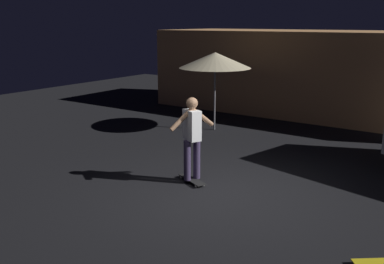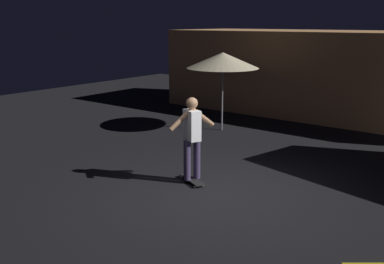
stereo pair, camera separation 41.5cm
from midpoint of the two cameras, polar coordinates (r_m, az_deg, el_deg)
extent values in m
plane|color=black|center=(8.38, 4.67, -8.06)|extent=(28.00, 28.00, 0.00)
cube|color=tan|center=(16.06, 18.20, 7.25)|extent=(11.43, 3.80, 2.85)
cylinder|color=slate|center=(13.00, 4.86, 4.98)|extent=(0.05, 0.05, 2.20)
cone|color=beige|center=(12.88, 4.95, 9.26)|extent=(2.10, 2.10, 0.45)
cube|color=black|center=(8.93, 1.34, -6.17)|extent=(0.79, 0.51, 0.02)
sphere|color=silver|center=(8.74, 2.77, -6.90)|extent=(0.05, 0.05, 0.05)
sphere|color=silver|center=(8.66, 1.79, -7.09)|extent=(0.05, 0.05, 0.05)
sphere|color=silver|center=(9.23, 0.91, -5.72)|extent=(0.05, 0.05, 0.05)
sphere|color=silver|center=(9.16, -0.03, -5.88)|extent=(0.05, 0.05, 0.05)
cylinder|color=#382D4C|center=(8.85, 1.98, -3.51)|extent=(0.14, 0.14, 0.82)
cylinder|color=#382D4C|center=(8.74, 0.72, -3.71)|extent=(0.14, 0.14, 0.82)
cube|color=white|center=(8.60, 1.38, 0.90)|extent=(0.44, 0.36, 0.60)
sphere|color=#936B4C|center=(8.52, 1.40, 3.75)|extent=(0.23, 0.23, 0.23)
cylinder|color=#936B4C|center=(8.68, 2.66, 2.01)|extent=(0.31, 0.53, 0.46)
cylinder|color=#936B4C|center=(8.47, 0.08, 1.73)|extent=(0.31, 0.53, 0.46)
camera|label=1|loc=(0.21, -88.63, 0.35)|focal=41.11mm
camera|label=2|loc=(0.21, 91.37, -0.35)|focal=41.11mm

